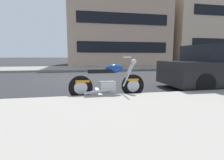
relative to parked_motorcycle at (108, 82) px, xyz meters
The scene contains 7 objects.
ground_plane 4.21m from the parked_motorcycle, 92.14° to the left, with size 260.00×260.00×0.00m, color #28282B.
sidewalk_far_curb 16.16m from the parked_motorcycle, 42.86° to the left, with size 120.00×5.00×0.14m, color gray.
parking_stall_stripe 0.66m from the parked_motorcycle, 107.74° to the left, with size 0.12×2.20×0.01m, color silver.
parked_motorcycle is the anchor object (origin of this frame).
parked_car_at_intersection 4.36m from the parked_motorcycle, ahead, with size 4.37×1.98×1.50m.
townhouse_mid_block 19.57m from the parked_motorcycle, 77.92° to the left, with size 11.25×10.89×9.22m.
townhouse_behind_pole 27.05m from the parked_motorcycle, 45.68° to the left, with size 15.73×11.41×11.70m.
Camera 1 is at (-0.68, -8.83, 1.13)m, focal length 28.40 mm.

